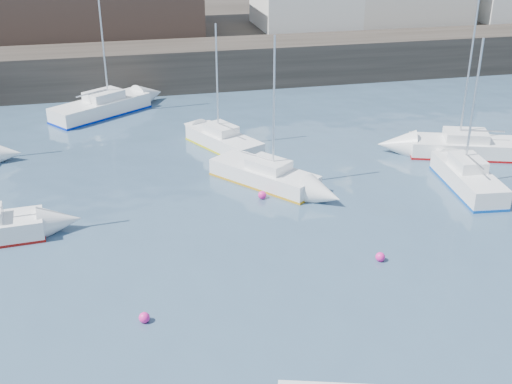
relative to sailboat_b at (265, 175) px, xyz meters
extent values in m
cube|color=#28231E|center=(-1.36, 18.93, 1.03)|extent=(90.00, 5.00, 3.00)
cube|color=#28231E|center=(-1.36, 36.93, 0.93)|extent=(90.00, 32.00, 2.80)
cube|color=white|center=(-0.02, 0.03, -0.05)|extent=(4.83, 5.51, 0.84)
cube|color=orange|center=(-0.02, 0.03, -0.42)|extent=(4.88, 5.56, 0.11)
cube|color=white|center=(0.15, -0.19, 0.60)|extent=(2.26, 2.37, 0.47)
cylinder|color=silver|center=(0.32, -0.41, 3.57)|extent=(0.09, 0.09, 6.42)
cube|color=white|center=(9.35, -2.73, 0.00)|extent=(2.26, 5.46, 0.96)
cube|color=#0B4BAD|center=(9.35, -2.73, -0.41)|extent=(2.28, 5.51, 0.13)
cube|color=white|center=(9.38, -2.46, 0.75)|extent=(1.47, 1.98, 0.53)
cylinder|color=silver|center=(9.41, -2.20, 3.53)|extent=(0.11, 0.11, 6.10)
cube|color=white|center=(11.73, 1.20, -0.03)|extent=(6.67, 4.01, 0.88)
cube|color=#99080B|center=(11.73, 1.20, -0.41)|extent=(6.74, 4.05, 0.12)
cube|color=white|center=(11.43, 1.30, 0.65)|extent=(2.60, 2.17, 0.49)
cylinder|color=silver|center=(11.13, 1.41, 4.06)|extent=(0.10, 0.10, 7.31)
cube|color=white|center=(-1.05, 5.19, -0.05)|extent=(3.76, 5.36, 0.85)
cube|color=#D5D00E|center=(-1.05, 5.19, -0.42)|extent=(3.80, 5.42, 0.11)
cube|color=white|center=(-1.17, 5.42, 0.61)|extent=(1.91, 2.17, 0.47)
cylinder|color=silver|center=(-1.28, 5.65, 3.34)|extent=(0.09, 0.09, 5.94)
cube|color=white|center=(-7.65, 12.93, 0.02)|extent=(6.50, 5.49, 0.98)
cube|color=#0222B2|center=(-7.65, 12.93, -0.41)|extent=(6.57, 5.54, 0.13)
cube|color=white|center=(-7.39, 13.12, 0.77)|extent=(2.76, 2.60, 0.54)
cylinder|color=silver|center=(-7.12, 13.31, 4.25)|extent=(0.11, 0.11, 7.49)
sphere|color=#FF2196|center=(-6.50, -10.05, -0.47)|extent=(0.37, 0.37, 0.37)
sphere|color=#FF2196|center=(2.60, -8.13, -0.47)|extent=(0.37, 0.37, 0.37)
sphere|color=#FF2196|center=(-0.51, -1.63, -0.47)|extent=(0.39, 0.39, 0.39)
camera|label=1|loc=(-6.83, -27.81, 12.19)|focal=45.00mm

